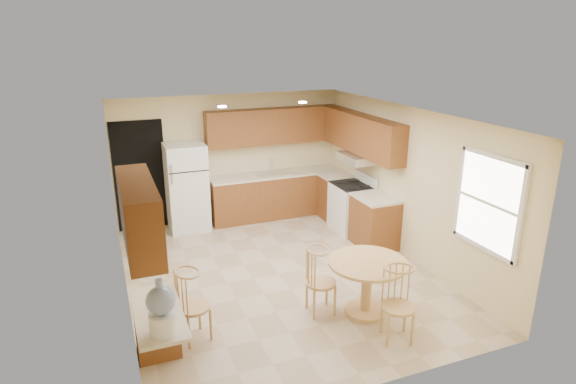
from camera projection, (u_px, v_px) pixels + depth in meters
name	position (u px, v px, depth m)	size (l,w,h in m)	color
floor	(279.00, 274.00, 7.55)	(5.50, 5.50, 0.00)	tan
ceiling	(278.00, 115.00, 6.77)	(4.50, 5.50, 0.02)	white
wall_back	(230.00, 157.00, 9.59)	(4.50, 0.02, 2.50)	beige
wall_front	(376.00, 283.00, 4.73)	(4.50, 0.02, 2.50)	beige
wall_left	(119.00, 219.00, 6.37)	(0.02, 5.50, 2.50)	beige
wall_right	(406.00, 183.00, 7.95)	(0.02, 5.50, 2.50)	beige
doorway	(140.00, 176.00, 9.03)	(0.90, 0.02, 2.10)	black
base_cab_back	(277.00, 195.00, 9.88)	(2.75, 0.60, 0.87)	brown
counter_back	(276.00, 174.00, 9.74)	(2.75, 0.63, 0.04)	beige
base_cab_right_a	(337.00, 198.00, 9.73)	(0.60, 0.59, 0.87)	brown
counter_right_a	(337.00, 176.00, 9.59)	(0.63, 0.59, 0.04)	beige
base_cab_right_b	(374.00, 222.00, 8.45)	(0.60, 0.80, 0.87)	brown
counter_right_b	(376.00, 198.00, 8.31)	(0.63, 0.80, 0.04)	beige
upper_cab_back	(274.00, 126.00, 9.56)	(2.75, 0.33, 0.70)	brown
upper_cab_right	(362.00, 134.00, 8.77)	(0.33, 2.42, 0.70)	brown
upper_cab_left	(139.00, 215.00, 4.83)	(0.33, 1.40, 0.70)	brown
sink	(275.00, 173.00, 9.73)	(0.78, 0.44, 0.01)	silver
range_hood	(357.00, 158.00, 8.85)	(0.50, 0.76, 0.14)	silver
desk_pedestal	(157.00, 326.00, 5.57)	(0.48, 0.42, 0.72)	brown
desk_top	(158.00, 313.00, 5.11)	(0.50, 1.20, 0.04)	beige
window	(489.00, 203.00, 6.23)	(0.06, 1.12, 1.30)	white
can_light_a	(222.00, 107.00, 7.66)	(0.14, 0.14, 0.02)	white
can_light_b	(303.00, 102.00, 8.15)	(0.14, 0.14, 0.02)	white
refrigerator	(187.00, 187.00, 9.08)	(0.74, 0.72, 1.67)	white
stove	(352.00, 207.00, 9.12)	(0.65, 0.76, 1.09)	white
dining_table	(367.00, 280.00, 6.33)	(1.04, 1.04, 0.77)	tan
chair_table_a	(324.00, 277.00, 6.26)	(0.41, 0.53, 0.93)	tan
chair_table_b	(403.00, 302.00, 5.67)	(0.42, 0.45, 0.94)	tan
chair_desk	(194.00, 302.00, 5.69)	(0.41, 0.53, 0.92)	tan
water_crock	(161.00, 310.00, 4.65)	(0.29, 0.29, 0.59)	white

